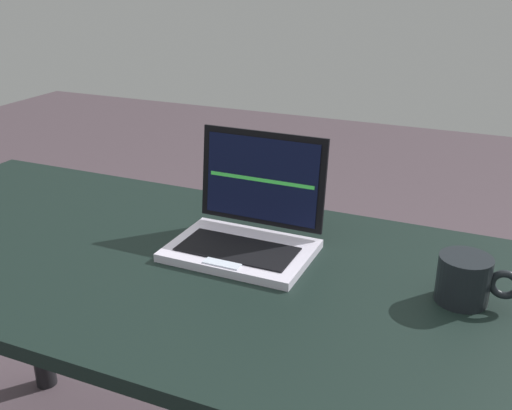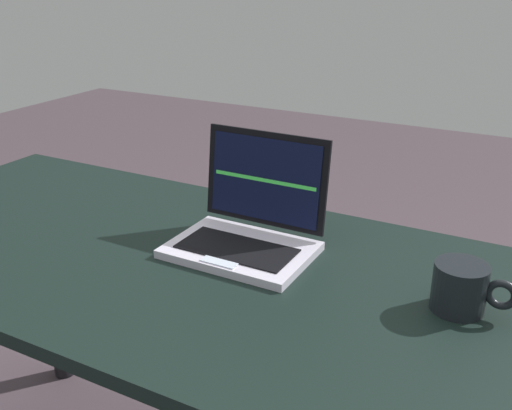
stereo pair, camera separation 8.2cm
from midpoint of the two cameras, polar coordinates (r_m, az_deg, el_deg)
desk at (r=1.15m, az=-3.72°, el=-11.05°), size 1.76×0.68×0.73m
laptop_front at (r=1.16m, az=-2.86°, el=-2.15°), size 0.27×0.22×0.22m
coffee_mug at (r=1.03m, az=17.30°, el=-6.87°), size 0.13×0.09×0.08m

